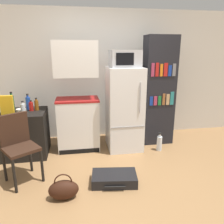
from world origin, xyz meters
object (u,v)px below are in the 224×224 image
(refrigerator, at_px, (124,109))
(bowl, at_px, (21,110))
(suitcase_large_flat, at_px, (114,178))
(handbag, at_px, (64,189))
(bottle_ketchup_red, at_px, (31,106))
(water_bottle_front, at_px, (159,143))
(bookshelf, at_px, (158,91))
(side_table, at_px, (26,133))
(bottle_blue_soda, at_px, (28,103))
(microwave, at_px, (125,59))
(bottle_clear_short, at_px, (23,108))
(cereal_box, at_px, (7,105))
(chair, at_px, (18,142))
(bottle_green_tall, at_px, (12,102))
(bottle_amber_beer, at_px, (37,105))
(kitchen_hutch, at_px, (77,103))

(refrigerator, distance_m, bowl, 1.74)
(suitcase_large_flat, relative_size, handbag, 1.77)
(bottle_ketchup_red, distance_m, water_bottle_front, 2.30)
(bowl, height_order, handbag, bowl)
(bookshelf, height_order, handbag, bookshelf)
(side_table, height_order, bottle_blue_soda, bottle_blue_soda)
(microwave, relative_size, bottle_ketchup_red, 2.74)
(refrigerator, xyz_separation_m, bottle_clear_short, (-1.68, -0.13, 0.12))
(cereal_box, relative_size, handbag, 0.83)
(refrigerator, xyz_separation_m, chair, (-1.63, -0.81, -0.17))
(bottle_clear_short, height_order, handbag, bottle_clear_short)
(bottle_green_tall, distance_m, handbag, 1.90)
(bottle_clear_short, bearing_deg, microwave, 4.48)
(chair, bearing_deg, bottle_clear_short, 59.94)
(bottle_green_tall, height_order, suitcase_large_flat, bottle_green_tall)
(bottle_blue_soda, xyz_separation_m, suitcase_large_flat, (1.27, -1.25, -0.80))
(bottle_ketchup_red, height_order, water_bottle_front, bottle_ketchup_red)
(refrigerator, bearing_deg, chair, -153.70)
(bookshelf, distance_m, bottle_clear_short, 2.38)
(bottle_amber_beer, height_order, bowl, bottle_amber_beer)
(bottle_amber_beer, bearing_deg, chair, -99.02)
(bottle_blue_soda, xyz_separation_m, chair, (0.02, -0.93, -0.32))
(bottle_green_tall, bearing_deg, side_table, -41.39)
(refrigerator, relative_size, chair, 1.58)
(bottle_ketchup_red, relative_size, bottle_amber_beer, 0.85)
(refrigerator, bearing_deg, cereal_box, -175.51)
(refrigerator, bearing_deg, microwave, -106.13)
(water_bottle_front, bearing_deg, bowl, 173.62)
(kitchen_hutch, xyz_separation_m, water_bottle_front, (1.41, -0.34, -0.72))
(microwave, height_order, water_bottle_front, microwave)
(bottle_ketchup_red, xyz_separation_m, suitcase_large_flat, (1.21, -1.14, -0.77))
(bottle_ketchup_red, relative_size, water_bottle_front, 0.54)
(refrigerator, height_order, cereal_box, refrigerator)
(refrigerator, xyz_separation_m, microwave, (-0.00, -0.00, 0.87))
(bottle_blue_soda, height_order, handbag, bottle_blue_soda)
(bottle_green_tall, relative_size, chair, 0.33)
(bottle_ketchup_red, distance_m, bottle_amber_beer, 0.09)
(refrigerator, relative_size, bottle_ketchup_red, 8.05)
(handbag, bearing_deg, water_bottle_front, 33.53)
(bookshelf, height_order, chair, bookshelf)
(bowl, bearing_deg, suitcase_large_flat, -39.33)
(handbag, height_order, water_bottle_front, same)
(bottle_blue_soda, height_order, chair, bottle_blue_soda)
(bottle_blue_soda, bearing_deg, handbag, -67.25)
(bottle_clear_short, bearing_deg, suitcase_large_flat, -37.28)
(bookshelf, xyz_separation_m, bottle_ketchup_red, (-2.26, -0.13, -0.16))
(bottle_ketchup_red, bearing_deg, cereal_box, -153.50)
(suitcase_large_flat, bearing_deg, bottle_amber_beer, 141.41)
(bottle_clear_short, bearing_deg, bookshelf, 6.67)
(bottle_ketchup_red, bearing_deg, side_table, -167.57)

